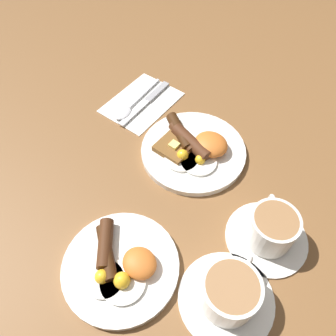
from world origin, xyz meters
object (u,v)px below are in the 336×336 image
breakfast_plate_near (193,148)px  spoon (127,109)px  breakfast_plate_far (120,265)px  teacup_far (229,293)px  knife (148,100)px  teacup_near (270,230)px

breakfast_plate_near → spoon: size_ratio=1.28×
breakfast_plate_far → spoon: (0.29, -0.29, -0.00)m
teacup_far → knife: 0.52m
breakfast_plate_far → knife: (0.28, -0.34, -0.01)m
teacup_far → spoon: bearing=-23.1°
breakfast_plate_far → teacup_far: 0.19m
breakfast_plate_near → breakfast_plate_far: bearing=105.3°
breakfast_plate_far → knife: breakfast_plate_far is taller
breakfast_plate_near → knife: breakfast_plate_near is taller
teacup_near → teacup_far: 0.14m
teacup_near → spoon: bearing=-7.0°
teacup_far → breakfast_plate_near: bearing=-39.4°
breakfast_plate_near → breakfast_plate_far: breakfast_plate_near is taller
teacup_near → spoon: (0.45, -0.06, -0.03)m
knife → spoon: size_ratio=1.05×
teacup_far → spoon: teacup_far is taller
teacup_near → spoon: size_ratio=0.84×
teacup_near → breakfast_plate_near: bearing=-15.1°
breakfast_plate_near → breakfast_plate_far: size_ratio=1.13×
teacup_far → knife: size_ratio=0.85×
knife → teacup_far: bearing=52.4°
breakfast_plate_far → teacup_near: teacup_near is taller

